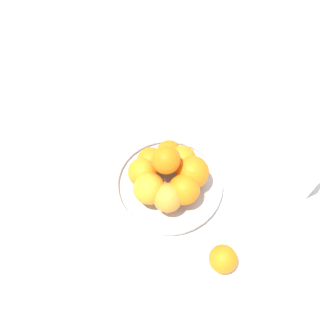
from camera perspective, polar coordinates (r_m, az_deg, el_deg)
name	(u,v)px	position (r m, az deg, el deg)	size (l,w,h in m)	color
ground_plane	(168,186)	(0.86, 0.00, -3.13)	(4.00, 4.00, 0.00)	silver
fruit_bowl	(168,183)	(0.84, 0.00, -2.71)	(0.28, 0.28, 0.03)	silver
orange_pile	(169,174)	(0.79, 0.09, -0.98)	(0.19, 0.19, 0.13)	orange
stray_orange	(223,259)	(0.76, 9.56, -15.35)	(0.06, 0.06, 0.06)	orange
drinking_glass	(301,177)	(0.87, 22.21, -1.47)	(0.08, 0.08, 0.11)	silver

